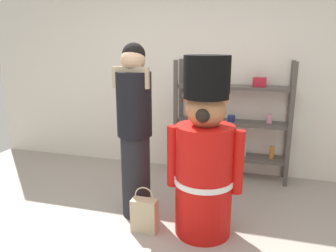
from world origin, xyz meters
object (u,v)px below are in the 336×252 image
at_px(merchandise_shelf, 231,121).
at_px(teddy_bear_guard, 204,158).
at_px(shopping_bag, 144,215).
at_px(person_shopper, 135,129).

height_order(merchandise_shelf, teddy_bear_guard, teddy_bear_guard).
bearing_deg(teddy_bear_guard, shopping_bag, -165.06).
distance_m(merchandise_shelf, person_shopper, 1.55).
bearing_deg(merchandise_shelf, person_shopper, -122.75).
bearing_deg(teddy_bear_guard, merchandise_shelf, 85.65).
relative_size(merchandise_shelf, shopping_bag, 3.40).
bearing_deg(teddy_bear_guard, person_shopper, 168.60).
relative_size(teddy_bear_guard, shopping_bag, 3.63).
xyz_separation_m(teddy_bear_guard, person_shopper, (-0.73, 0.15, 0.19)).
height_order(teddy_bear_guard, shopping_bag, teddy_bear_guard).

